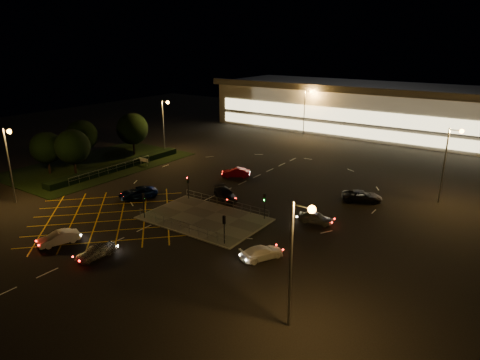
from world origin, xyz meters
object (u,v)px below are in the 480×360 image
Objects in this scene: signal_ne at (265,201)px; car_circ_red at (236,173)px; signal_se at (224,224)px; car_east_grey at (362,196)px; car_queue_white at (59,238)px; car_approach_white at (262,252)px; car_far_dkgrey at (225,194)px; car_right_silver at (315,218)px; car_near_silver at (96,251)px; signal_nw at (188,183)px; car_left_blue at (138,193)px; signal_sw at (143,200)px.

signal_ne reaches higher than car_circ_red.
car_east_grey is at bearing -109.97° from signal_se.
car_east_grey is (19.95, 0.89, 0.00)m from car_circ_red.
car_queue_white reaches higher than car_approach_white.
signal_ne is 0.71× the size of car_approach_white.
signal_ne is 0.65× the size of car_far_dkgrey.
car_circ_red is at bearing 58.19° from car_far_dkgrey.
car_east_grey is at bearing -20.74° from car_right_silver.
car_queue_white is at bearing 119.99° from car_east_grey.
car_near_silver is at bearing 22.99° from car_queue_white.
signal_ne is at bearing 0.00° from signal_nw.
car_circ_red is 19.97m from car_east_grey.
signal_nw is 0.60× the size of car_east_grey.
car_near_silver is at bearing -23.97° from car_circ_red.
car_near_silver is 16.91m from car_left_blue.
car_far_dkgrey is at bearing 159.52° from signal_ne.
signal_se is 0.77× the size of car_right_silver.
signal_ne is at bearing 37.61° from car_left_blue.
signal_se is 0.80× the size of car_near_silver.
signal_se reaches higher than car_near_silver.
car_near_silver is 0.88× the size of car_approach_white.
signal_ne is (12.00, 0.00, 0.00)m from signal_nw.
signal_ne is 0.80× the size of car_near_silver.
car_right_silver is (23.58, 5.97, -0.02)m from car_left_blue.
car_left_blue is 1.17× the size of car_circ_red.
car_circ_red is (5.64, 15.14, 0.01)m from car_left_blue.
car_left_blue is 23.45m from car_approach_white.
car_near_silver is 0.94× the size of car_queue_white.
car_circ_red is (-17.95, 9.17, 0.03)m from car_right_silver.
signal_sw is 7.99m from signal_nw.
car_circ_red is at bearing -88.63° from signal_sw.
signal_sw is 0.80× the size of car_near_silver.
car_circ_red reaches higher than car_far_dkgrey.
car_queue_white is at bearing 76.24° from signal_sw.
car_near_silver is 0.89× the size of car_circ_red.
signal_nw reaches higher than car_right_silver.
car_queue_white is 14.88m from car_left_blue.
signal_ne is at bearing 70.61° from car_queue_white.
car_approach_white is at bearing 14.85° from car_left_blue.
car_circ_red is at bearing -57.67° from signal_se.
signal_se reaches higher than car_queue_white.
car_right_silver is (14.21, 20.04, 0.03)m from car_near_silver.
signal_se is at bearing -180.00° from signal_sw.
car_queue_white is 0.80× the size of car_left_blue.
signal_nw is 0.80× the size of car_near_silver.
signal_sw is at bearing -146.35° from signal_ne.
signal_ne is (0.00, 7.99, 0.00)m from signal_se.
signal_ne is at bearing -90.00° from signal_se.
signal_nw reaches higher than car_east_grey.
car_east_grey is at bearing -133.42° from signal_sw.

